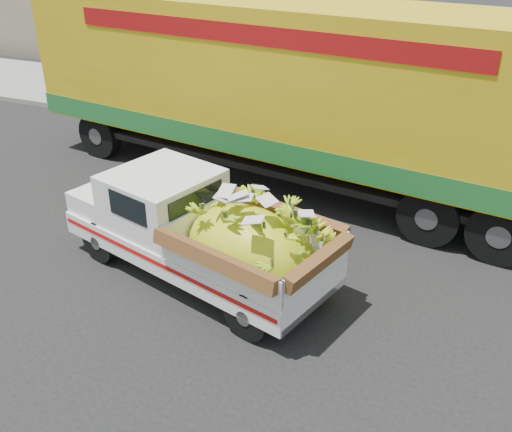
% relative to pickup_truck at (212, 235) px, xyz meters
% --- Properties ---
extents(ground, '(100.00, 100.00, 0.00)m').
position_rel_pickup_truck_xyz_m(ground, '(-2.14, 0.59, -0.87)').
color(ground, black).
rests_on(ground, ground).
extents(curb, '(60.00, 0.25, 0.15)m').
position_rel_pickup_truck_xyz_m(curb, '(-2.14, 6.54, -0.79)').
color(curb, gray).
rests_on(curb, ground).
extents(sidewalk, '(60.00, 4.00, 0.14)m').
position_rel_pickup_truck_xyz_m(sidewalk, '(-2.14, 8.64, -0.80)').
color(sidewalk, gray).
rests_on(sidewalk, ground).
extents(pickup_truck, '(4.88, 2.86, 1.61)m').
position_rel_pickup_truck_xyz_m(pickup_truck, '(0.00, 0.00, 0.00)').
color(pickup_truck, black).
rests_on(pickup_truck, ground).
extents(semi_trailer, '(12.07, 4.29, 3.80)m').
position_rel_pickup_truck_xyz_m(semi_trailer, '(-0.31, 4.08, 1.26)').
color(semi_trailer, black).
rests_on(semi_trailer, ground).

